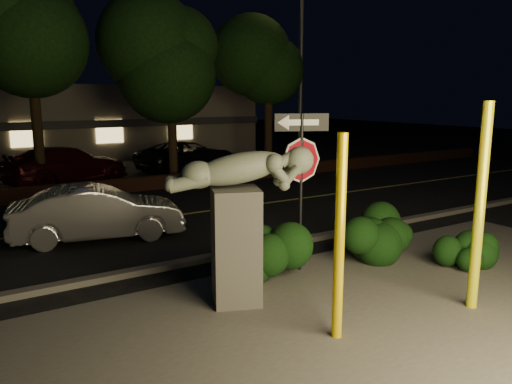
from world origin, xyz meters
TOP-DOWN VIEW (x-y plane):
  - ground at (0.00, 10.00)m, footprint 90.00×90.00m
  - patio at (0.00, -1.00)m, footprint 14.00×6.00m
  - road at (0.00, 7.00)m, footprint 80.00×8.00m
  - lane_marking at (0.00, 7.00)m, footprint 80.00×0.12m
  - curb at (0.00, 2.90)m, footprint 80.00×0.25m
  - brick_wall at (0.00, 11.30)m, footprint 40.00×0.35m
  - parking_lot at (0.00, 17.00)m, footprint 40.00×12.00m
  - building at (0.00, 24.99)m, footprint 22.00×10.20m
  - tree_far_b at (-2.50, 13.20)m, footprint 5.20×5.20m
  - tree_far_c at (2.50, 12.80)m, footprint 4.80×4.80m
  - tree_far_d at (7.50, 13.30)m, footprint 4.40×4.40m
  - yellow_pole_left at (-0.90, -1.13)m, footprint 0.15×0.15m
  - yellow_pole_right at (1.66, -1.53)m, footprint 0.17×0.17m
  - signpost at (0.35, 1.41)m, footprint 0.98×0.43m
  - sculpture at (-1.45, 0.70)m, footprint 2.40×1.45m
  - hedge_center at (-0.33, 1.34)m, footprint 2.09×1.23m
  - hedge_right at (2.08, 1.06)m, footprint 2.15×1.67m
  - hedge_far_right at (3.25, -0.22)m, footprint 1.45×1.10m
  - streetlight at (8.95, 13.09)m, footprint 1.27×0.62m
  - silver_sedan at (-2.43, 5.75)m, footprint 4.18×2.17m
  - parked_car_darkred at (-1.38, 14.33)m, footprint 5.45×3.75m
  - parked_car_dark at (4.22, 15.17)m, footprint 5.18×3.09m

SIDE VIEW (x-z plane):
  - ground at x=0.00m, z-range 0.00..0.00m
  - road at x=0.00m, z-range 0.00..0.01m
  - parking_lot at x=0.00m, z-range 0.00..0.01m
  - patio at x=0.00m, z-range 0.00..0.02m
  - lane_marking at x=0.00m, z-range 0.02..0.02m
  - curb at x=0.00m, z-range 0.00..0.12m
  - brick_wall at x=0.00m, z-range 0.00..0.50m
  - hedge_far_right at x=3.25m, z-range 0.00..0.90m
  - hedge_center at x=-0.33m, z-range 0.00..1.03m
  - hedge_right at x=2.08m, z-range 0.00..1.25m
  - silver_sedan at x=-2.43m, z-range 0.00..1.31m
  - parked_car_dark at x=4.22m, z-range 0.00..1.35m
  - parked_car_darkred at x=-1.38m, z-range 0.00..1.47m
  - yellow_pole_left at x=-0.90m, z-range 0.00..2.95m
  - sculpture at x=-1.45m, z-range 0.31..2.92m
  - yellow_pole_right at x=1.66m, z-range 0.00..3.35m
  - building at x=0.00m, z-range 0.00..4.00m
  - signpost at x=0.35m, z-range 0.65..3.75m
  - streetlight at x=8.95m, z-range 0.83..9.63m
  - tree_far_d at x=7.50m, z-range 1.71..9.13m
  - tree_far_c at x=2.50m, z-range 1.74..9.58m
  - tree_far_b at x=-2.50m, z-range 1.85..10.26m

